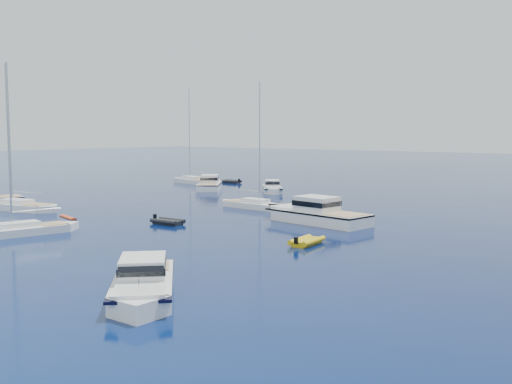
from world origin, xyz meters
The scene contains 13 objects.
ground centered at (0.00, 0.00, 0.00)m, with size 400.00×400.00×0.00m, color navy.
motor_cruiser_right centered at (9.08, -2.01, 0.00)m, with size 2.83×9.26×2.43m, color silver, non-canonical shape.
motor_cruiser_centre centered at (2.69, 22.69, 0.00)m, with size 3.42×11.19×2.94m, color white, non-canonical shape.
motor_cruiser_far_l centered at (-25.10, 39.16, 0.00)m, with size 2.93×9.57×2.51m, color white, non-canonical shape.
motor_cruiser_horizon centered at (-15.94, 41.17, 0.00)m, with size 2.35×7.68×2.02m, color white, non-canonical shape.
sailboat_fore centered at (-11.38, 3.76, 0.00)m, with size 2.36×9.09×13.36m, color white, non-canonical shape.
sailboat_mid_l centered at (-24.88, 11.12, 0.00)m, with size 2.70×10.40×15.28m, color white, non-canonical shape.
sailboat_centre centered at (-7.70, 27.04, 0.00)m, with size 2.35×9.03×13.27m, color white, non-canonical shape.
sailboat_far_l centered at (-33.17, 44.15, 0.00)m, with size 2.63×10.13×14.89m, color silver, non-canonical shape.
tender_yellow centered at (7.77, 13.91, 0.00)m, with size 1.75×3.10×0.95m, color gold, non-canonical shape.
tender_grey_near centered at (-6.58, 14.13, 0.00)m, with size 1.71×3.00×0.95m, color black, non-canonical shape.
tender_grey_far centered at (-29.32, 48.33, 0.00)m, with size 1.89×3.40×0.95m, color black, non-canonical shape.
kayak_orange centered at (-16.37, 10.95, 0.00)m, with size 0.56×3.07×0.30m, color red, non-canonical shape.
Camera 1 is at (30.71, -20.37, 7.86)m, focal length 41.94 mm.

